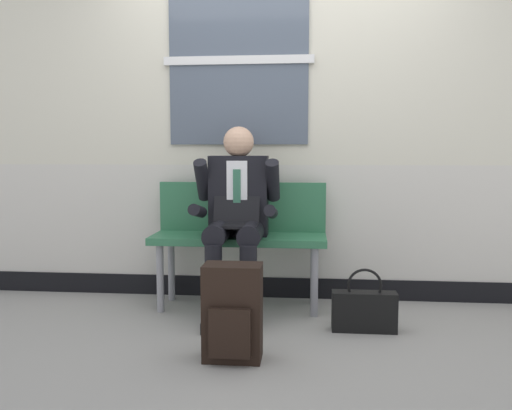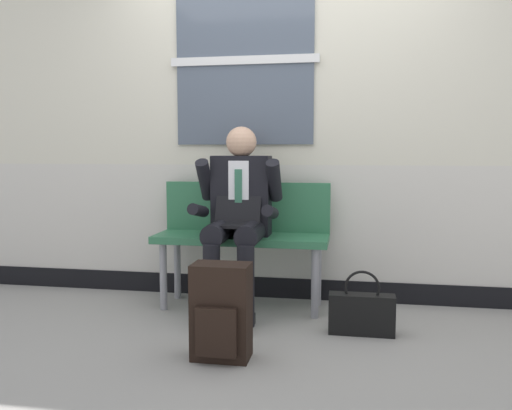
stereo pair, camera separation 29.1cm
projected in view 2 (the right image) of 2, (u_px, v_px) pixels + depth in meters
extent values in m
plane|color=gray|center=(273.00, 326.00, 3.36)|extent=(18.00, 18.00, 0.00)
cube|color=beige|center=(288.00, 51.00, 3.87)|extent=(5.39, 0.12, 1.66)
cube|color=beige|center=(287.00, 221.00, 4.00)|extent=(5.39, 0.12, 0.85)
cube|color=black|center=(287.00, 286.00, 4.05)|extent=(5.39, 0.14, 0.15)
cube|color=#4C5666|center=(244.00, 61.00, 3.86)|extent=(1.02, 0.02, 1.22)
cube|color=silver|center=(244.00, 60.00, 3.85)|extent=(1.10, 0.03, 0.06)
cube|color=#2D6B47|center=(242.00, 238.00, 3.71)|extent=(1.21, 0.42, 0.05)
cube|color=#2D6B47|center=(247.00, 207.00, 3.87)|extent=(1.21, 0.04, 0.36)
cylinder|color=gray|center=(163.00, 276.00, 3.68)|extent=(0.05, 0.05, 0.47)
cylinder|color=gray|center=(177.00, 267.00, 3.98)|extent=(0.05, 0.05, 0.47)
cylinder|color=gray|center=(315.00, 283.00, 3.50)|extent=(0.05, 0.05, 0.47)
cylinder|color=gray|center=(318.00, 273.00, 3.79)|extent=(0.05, 0.05, 0.47)
cylinder|color=black|center=(219.00, 232.00, 3.52)|extent=(0.15, 0.40, 0.15)
cylinder|color=black|center=(212.00, 284.00, 3.36)|extent=(0.11, 0.11, 0.52)
cube|color=black|center=(209.00, 322.00, 3.33)|extent=(0.10, 0.26, 0.07)
cylinder|color=black|center=(251.00, 233.00, 3.48)|extent=(0.15, 0.40, 0.15)
cylinder|color=black|center=(246.00, 286.00, 3.32)|extent=(0.11, 0.11, 0.52)
cube|color=black|center=(244.00, 324.00, 3.29)|extent=(0.10, 0.26, 0.07)
cube|color=black|center=(241.00, 196.00, 3.68)|extent=(0.40, 0.18, 0.55)
cube|color=silver|center=(239.00, 189.00, 3.58)|extent=(0.14, 0.01, 0.39)
cube|color=#2D664C|center=(238.00, 194.00, 3.58)|extent=(0.05, 0.01, 0.33)
sphere|color=tan|center=(241.00, 142.00, 3.64)|extent=(0.21, 0.21, 0.21)
cylinder|color=black|center=(205.00, 180.00, 3.64)|extent=(0.09, 0.25, 0.30)
cylinder|color=black|center=(198.00, 210.00, 3.50)|extent=(0.08, 0.27, 0.12)
cylinder|color=black|center=(274.00, 181.00, 3.56)|extent=(0.09, 0.25, 0.30)
cylinder|color=black|center=(270.00, 212.00, 3.41)|extent=(0.08, 0.27, 0.12)
cube|color=black|center=(234.00, 225.00, 3.46)|extent=(0.31, 0.22, 0.02)
cube|color=black|center=(238.00, 206.00, 3.58)|extent=(0.31, 0.08, 0.21)
cube|color=black|center=(221.00, 311.00, 2.81)|extent=(0.31, 0.18, 0.51)
cube|color=black|center=(216.00, 332.00, 2.71)|extent=(0.21, 0.04, 0.26)
cube|color=black|center=(362.00, 314.00, 3.19)|extent=(0.39, 0.11, 0.24)
torus|color=black|center=(362.00, 288.00, 3.18)|extent=(0.21, 0.02, 0.21)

